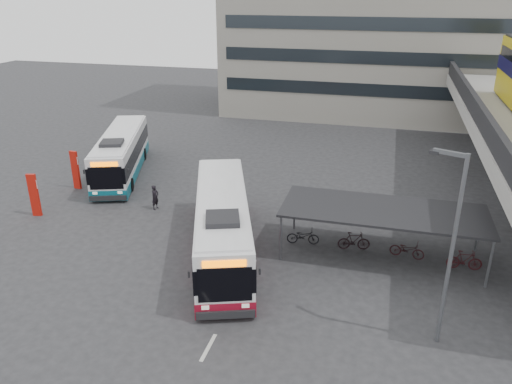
% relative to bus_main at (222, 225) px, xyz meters
% --- Properties ---
extents(ground, '(120.00, 120.00, 0.00)m').
position_rel_bus_main_xyz_m(ground, '(-0.70, -1.11, -1.60)').
color(ground, '#28282B').
rests_on(ground, ground).
extents(bike_shelter, '(10.00, 4.00, 2.54)m').
position_rel_bus_main_xyz_m(bike_shelter, '(7.75, 1.89, 0.04)').
color(bike_shelter, '#595B60').
rests_on(bike_shelter, ground).
extents(road_markings, '(0.15, 7.60, 0.01)m').
position_rel_bus_main_xyz_m(road_markings, '(1.80, -4.11, -1.59)').
color(road_markings, beige).
rests_on(road_markings, ground).
extents(bus_main, '(6.29, 11.79, 3.44)m').
position_rel_bus_main_xyz_m(bus_main, '(0.00, 0.00, 0.00)').
color(bus_main, white).
rests_on(bus_main, ground).
extents(bus_teal, '(5.96, 11.24, 3.28)m').
position_rel_bus_main_xyz_m(bus_teal, '(-10.87, 9.32, -0.08)').
color(bus_teal, white).
rests_on(bus_teal, ground).
extents(pedestrian, '(0.49, 0.63, 1.55)m').
position_rel_bus_main_xyz_m(pedestrian, '(-5.77, 4.14, -0.82)').
color(pedestrian, black).
rests_on(pedestrian, ground).
extents(lamp_post, '(1.28, 0.62, 7.63)m').
position_rel_bus_main_xyz_m(lamp_post, '(10.13, -4.38, 2.75)').
color(lamp_post, '#595B60').
rests_on(lamp_post, ground).
extents(sign_totem_mid, '(0.57, 0.28, 2.64)m').
position_rel_bus_main_xyz_m(sign_totem_mid, '(-12.22, 1.40, -0.23)').
color(sign_totem_mid, '#B4150B').
rests_on(sign_totem_mid, ground).
extents(sign_totem_north, '(0.57, 0.23, 2.64)m').
position_rel_bus_main_xyz_m(sign_totem_north, '(-12.40, 5.86, -0.23)').
color(sign_totem_north, '#B4150B').
rests_on(sign_totem_north, ground).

